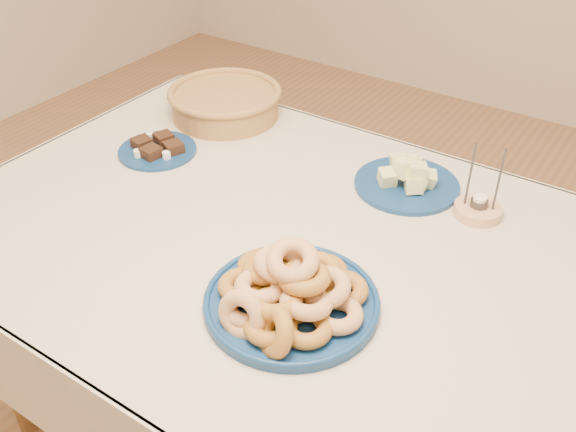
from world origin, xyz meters
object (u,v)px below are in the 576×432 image
(dining_table, at_px, (300,277))
(wicker_basket, at_px, (225,102))
(melon_plate, at_px, (408,179))
(donut_platter, at_px, (290,293))
(brownie_plate, at_px, (157,149))
(candle_holder, at_px, (478,209))

(dining_table, bearing_deg, wicker_basket, 143.18)
(dining_table, distance_m, melon_plate, 0.38)
(dining_table, distance_m, wicker_basket, 0.68)
(donut_platter, relative_size, wicker_basket, 1.02)
(dining_table, distance_m, brownie_plate, 0.57)
(brownie_plate, xyz_separation_m, wicker_basket, (0.02, 0.28, 0.04))
(melon_plate, bearing_deg, dining_table, -107.05)
(donut_platter, height_order, melon_plate, donut_platter)
(donut_platter, height_order, brownie_plate, donut_platter)
(brownie_plate, bearing_deg, candle_holder, 13.76)
(brownie_plate, bearing_deg, melon_plate, 18.74)
(donut_platter, distance_m, wicker_basket, 0.86)
(dining_table, height_order, melon_plate, melon_plate)
(brownie_plate, xyz_separation_m, candle_holder, (0.84, 0.21, 0.01))
(dining_table, distance_m, candle_holder, 0.45)
(donut_platter, bearing_deg, melon_plate, 89.78)
(brownie_plate, relative_size, candle_holder, 1.39)
(wicker_basket, bearing_deg, dining_table, -36.82)
(donut_platter, xyz_separation_m, wicker_basket, (-0.63, 0.59, 0.01))
(dining_table, xyz_separation_m, brownie_plate, (-0.55, 0.12, 0.12))
(melon_plate, xyz_separation_m, wicker_basket, (-0.63, 0.06, 0.02))
(wicker_basket, bearing_deg, melon_plate, -5.36)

